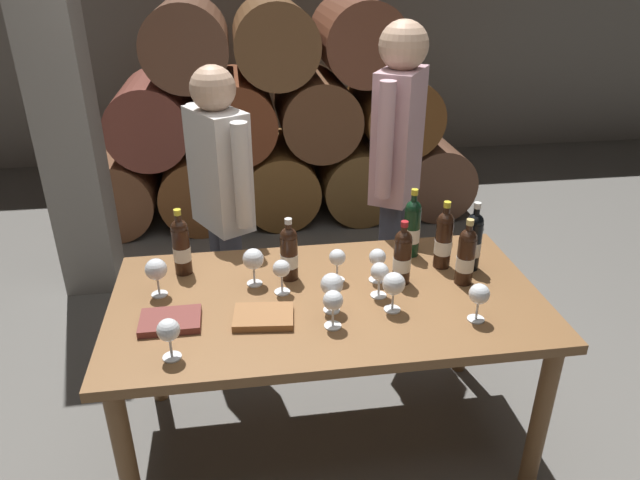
% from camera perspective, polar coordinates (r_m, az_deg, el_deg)
% --- Properties ---
extents(ground_plane, '(14.00, 14.00, 0.00)m').
position_cam_1_polar(ground_plane, '(2.80, 0.63, -18.82)').
color(ground_plane, '#66635E').
extents(cellar_back_wall, '(10.00, 0.24, 2.80)m').
position_cam_1_polar(cellar_back_wall, '(6.18, -5.76, 20.94)').
color(cellar_back_wall, gray).
rests_on(cellar_back_wall, ground_plane).
extents(barrel_stack, '(3.12, 0.90, 1.69)m').
position_cam_1_polar(barrel_stack, '(4.72, -4.31, 11.28)').
color(barrel_stack, brown).
rests_on(barrel_stack, ground_plane).
extents(stone_pillar, '(0.32, 0.32, 2.60)m').
position_cam_1_polar(stone_pillar, '(3.74, -24.19, 13.67)').
color(stone_pillar, gray).
rests_on(stone_pillar, ground_plane).
extents(dining_table, '(1.70, 0.90, 0.76)m').
position_cam_1_polar(dining_table, '(2.37, 0.71, -7.38)').
color(dining_table, brown).
rests_on(dining_table, ground_plane).
extents(wine_bottle_0, '(0.07, 0.07, 0.29)m').
position_cam_1_polar(wine_bottle_0, '(2.49, -13.44, -0.57)').
color(wine_bottle_0, black).
rests_on(wine_bottle_0, dining_table).
extents(wine_bottle_1, '(0.07, 0.07, 0.28)m').
position_cam_1_polar(wine_bottle_1, '(2.38, 8.07, -1.58)').
color(wine_bottle_1, black).
rests_on(wine_bottle_1, dining_table).
extents(wine_bottle_2, '(0.07, 0.07, 0.29)m').
position_cam_1_polar(wine_bottle_2, '(2.42, 14.11, -1.51)').
color(wine_bottle_2, black).
rests_on(wine_bottle_2, dining_table).
extents(wine_bottle_3, '(0.07, 0.07, 0.31)m').
position_cam_1_polar(wine_bottle_3, '(2.54, 14.75, -0.06)').
color(wine_bottle_3, black).
rests_on(wine_bottle_3, dining_table).
extents(wine_bottle_4, '(0.07, 0.07, 0.30)m').
position_cam_1_polar(wine_bottle_4, '(2.52, 12.02, 0.08)').
color(wine_bottle_4, black).
rests_on(wine_bottle_4, dining_table).
extents(wine_bottle_5, '(0.07, 0.07, 0.31)m').
position_cam_1_polar(wine_bottle_5, '(2.60, 9.00, 1.25)').
color(wine_bottle_5, black).
rests_on(wine_bottle_5, dining_table).
extents(wine_bottle_6, '(0.07, 0.07, 0.27)m').
position_cam_1_polar(wine_bottle_6, '(2.39, -3.05, -1.25)').
color(wine_bottle_6, black).
rests_on(wine_bottle_6, dining_table).
extents(wine_glass_0, '(0.09, 0.09, 0.16)m').
position_cam_1_polar(wine_glass_0, '(2.36, -15.76, -2.86)').
color(wine_glass_0, white).
rests_on(wine_glass_0, dining_table).
extents(wine_glass_1, '(0.07, 0.07, 0.15)m').
position_cam_1_polar(wine_glass_1, '(2.28, 5.86, -3.23)').
color(wine_glass_1, white).
rests_on(wine_glass_1, dining_table).
extents(wine_glass_2, '(0.07, 0.07, 0.15)m').
position_cam_1_polar(wine_glass_2, '(2.09, 1.28, -6.08)').
color(wine_glass_2, white).
rests_on(wine_glass_2, dining_table).
extents(wine_glass_3, '(0.08, 0.08, 0.15)m').
position_cam_1_polar(wine_glass_3, '(2.20, 15.33, -5.24)').
color(wine_glass_3, white).
rests_on(wine_glass_3, dining_table).
extents(wine_glass_4, '(0.09, 0.09, 0.16)m').
position_cam_1_polar(wine_glass_4, '(2.17, 1.15, -4.45)').
color(wine_glass_4, white).
rests_on(wine_glass_4, dining_table).
extents(wine_glass_5, '(0.09, 0.09, 0.16)m').
position_cam_1_polar(wine_glass_5, '(2.36, -6.56, -1.94)').
color(wine_glass_5, white).
rests_on(wine_glass_5, dining_table).
extents(wine_glass_6, '(0.07, 0.07, 0.14)m').
position_cam_1_polar(wine_glass_6, '(2.30, -3.80, -2.95)').
color(wine_glass_6, white).
rests_on(wine_glass_6, dining_table).
extents(wine_glass_7, '(0.09, 0.09, 0.16)m').
position_cam_1_polar(wine_glass_7, '(2.19, 7.24, -4.34)').
color(wine_glass_7, white).
rests_on(wine_glass_7, dining_table).
extents(wine_glass_8, '(0.07, 0.07, 0.14)m').
position_cam_1_polar(wine_glass_8, '(2.37, 1.71, -1.85)').
color(wine_glass_8, white).
rests_on(wine_glass_8, dining_table).
extents(wine_glass_9, '(0.07, 0.07, 0.14)m').
position_cam_1_polar(wine_glass_9, '(2.38, 5.64, -1.82)').
color(wine_glass_9, white).
rests_on(wine_glass_9, dining_table).
extents(wine_glass_10, '(0.08, 0.08, 0.15)m').
position_cam_1_polar(wine_glass_10, '(2.00, -14.62, -8.65)').
color(wine_glass_10, white).
rests_on(wine_glass_10, dining_table).
extents(tasting_notebook, '(0.22, 0.16, 0.03)m').
position_cam_1_polar(tasting_notebook, '(2.22, -14.45, -7.69)').
color(tasting_notebook, brown).
rests_on(tasting_notebook, dining_table).
extents(leather_ledger, '(0.24, 0.18, 0.03)m').
position_cam_1_polar(leather_ledger, '(2.18, -5.55, -7.50)').
color(leather_ledger, '#936038').
rests_on(leather_ledger, dining_table).
extents(sommelier_presenting, '(0.32, 0.43, 1.72)m').
position_cam_1_polar(sommelier_presenting, '(2.96, 7.51, 7.64)').
color(sommelier_presenting, '#383842').
rests_on(sommelier_presenting, ground_plane).
extents(taster_seated_left, '(0.31, 0.44, 1.54)m').
position_cam_1_polar(taster_seated_left, '(2.87, -9.63, 4.29)').
color(taster_seated_left, '#383842').
rests_on(taster_seated_left, ground_plane).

